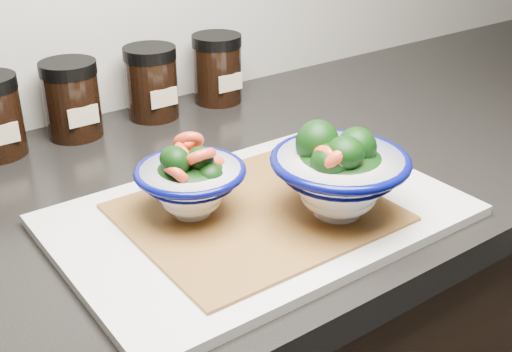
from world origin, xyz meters
TOP-DOWN VIEW (x-y plane):
  - countertop at (0.00, 1.45)m, footprint 3.50×0.60m
  - cutting_board at (0.13, 1.33)m, footprint 0.45×0.30m
  - bamboo_mat at (0.13, 1.33)m, footprint 0.28×0.24m
  - bowl_left at (0.07, 1.37)m, footprint 0.12×0.12m
  - bowl_right at (0.20, 1.27)m, footprint 0.15×0.15m
  - spice_jar_d at (0.06, 1.69)m, footprint 0.08×0.08m
  - spice_jar_e at (0.19, 1.69)m, footprint 0.08×0.08m
  - spice_jar_f at (0.31, 1.69)m, footprint 0.08×0.08m

SIDE VIEW (x-z plane):
  - countertop at x=0.00m, z-range 0.86..0.90m
  - cutting_board at x=0.13m, z-range 0.90..0.91m
  - bamboo_mat at x=0.13m, z-range 0.91..0.92m
  - bowl_left at x=0.07m, z-range 0.91..1.01m
  - spice_jar_d at x=0.06m, z-range 0.90..1.01m
  - spice_jar_e at x=0.19m, z-range 0.90..1.01m
  - spice_jar_f at x=0.31m, z-range 0.90..1.01m
  - bowl_right at x=0.20m, z-range 0.91..1.02m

